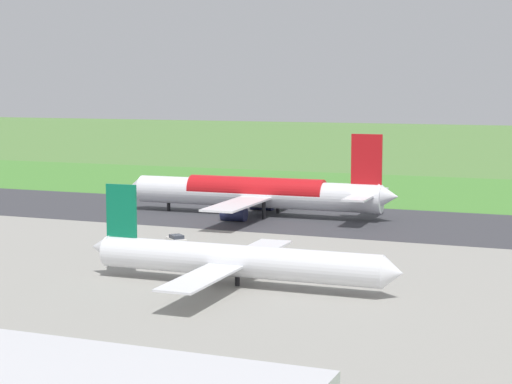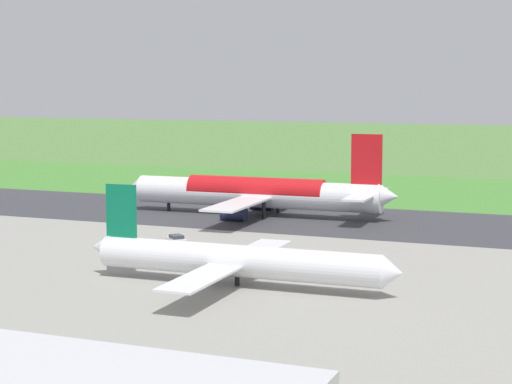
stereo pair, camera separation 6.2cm
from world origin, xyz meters
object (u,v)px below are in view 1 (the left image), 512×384
object	(u,v)px
airliner_main	(258,193)
service_car_followme	(176,240)
traffic_cone_orange	(248,186)
airliner_parked_mid	(236,260)
no_stopping_sign	(257,183)

from	to	relation	value
airliner_main	service_car_followme	xyz separation A→B (m)	(0.43, 33.05, -3.51)
traffic_cone_orange	airliner_parked_mid	bearing A→B (deg)	111.40
service_car_followme	no_stopping_sign	xyz separation A→B (m)	(15.43, -72.18, 0.69)
airliner_parked_mid	no_stopping_sign	xyz separation A→B (m)	(34.88, -94.50, -1.73)
airliner_parked_mid	no_stopping_sign	world-z (taller)	airliner_parked_mid
service_car_followme	no_stopping_sign	size ratio (longest dim) A/B	1.69
airliner_main	service_car_followme	distance (m)	33.24
service_car_followme	traffic_cone_orange	world-z (taller)	service_car_followme
airliner_main	no_stopping_sign	bearing A→B (deg)	-67.93
airliner_main	service_car_followme	world-z (taller)	airliner_main
airliner_main	airliner_parked_mid	xyz separation A→B (m)	(-19.02, 55.37, -1.09)
airliner_main	no_stopping_sign	xyz separation A→B (m)	(15.86, -39.13, -2.82)
airliner_main	traffic_cone_orange	xyz separation A→B (m)	(19.41, -42.69, -4.08)
airliner_parked_mid	traffic_cone_orange	size ratio (longest dim) A/B	74.27
airliner_main	service_car_followme	bearing A→B (deg)	89.25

